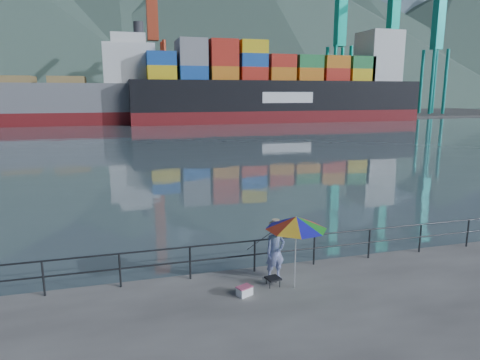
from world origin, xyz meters
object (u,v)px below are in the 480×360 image
object	(u,v)px
cooler_bag	(244,291)
container_ship	(287,90)
bulk_carrier	(42,100)
fisherman	(275,252)
beach_umbrella	(296,223)

from	to	relation	value
cooler_bag	container_ship	distance (m)	75.89
bulk_carrier	container_ship	world-z (taller)	container_ship
fisherman	beach_umbrella	xyz separation A→B (m)	(0.34, -0.69, 1.07)
beach_umbrella	fisherman	bearing A→B (deg)	116.00
fisherman	cooler_bag	world-z (taller)	fisherman
bulk_carrier	beach_umbrella	bearing A→B (deg)	-76.54
beach_umbrella	cooler_bag	world-z (taller)	beach_umbrella
cooler_bag	beach_umbrella	bearing A→B (deg)	-21.14
container_ship	beach_umbrella	bearing A→B (deg)	-111.64
bulk_carrier	container_ship	distance (m)	45.31
cooler_bag	bulk_carrier	xyz separation A→B (m)	(-15.99, 73.14, 3.97)
beach_umbrella	bulk_carrier	xyz separation A→B (m)	(-17.49, 73.07, 2.16)
cooler_bag	container_ship	bearing A→B (deg)	43.54
beach_umbrella	container_ship	world-z (taller)	container_ship
bulk_carrier	container_ship	size ratio (longest dim) A/B	0.95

